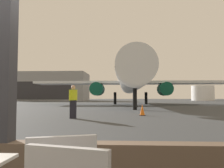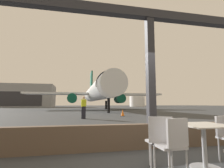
# 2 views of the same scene
# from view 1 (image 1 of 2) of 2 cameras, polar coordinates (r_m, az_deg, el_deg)

# --- Properties ---
(ground_plane) EXTENTS (220.00, 220.00, 0.00)m
(ground_plane) POSITION_cam_1_polar(r_m,az_deg,el_deg) (42.58, 1.34, -4.73)
(ground_plane) COLOR #383A3D
(window_frame) EXTENTS (9.02, 0.24, 3.75)m
(window_frame) POSITION_cam_1_polar(r_m,az_deg,el_deg) (2.89, -24.77, 1.51)
(window_frame) COLOR brown
(window_frame) RESTS_ON ground
(airplane) EXTENTS (28.61, 32.50, 10.29)m
(airplane) POSITION_cam_1_polar(r_m,az_deg,el_deg) (33.37, 4.65, 0.99)
(airplane) COLOR silver
(airplane) RESTS_ON ground
(ground_crew_worker) EXTENTS (0.40, 0.49, 1.74)m
(ground_crew_worker) POSITION_cam_1_polar(r_m,az_deg,el_deg) (12.39, -9.47, -4.15)
(ground_crew_worker) COLOR black
(ground_crew_worker) RESTS_ON ground
(traffic_cone) EXTENTS (0.36, 0.36, 0.67)m
(traffic_cone) POSITION_cam_1_polar(r_m,az_deg,el_deg) (14.31, 7.40, -6.37)
(traffic_cone) COLOR orange
(traffic_cone) RESTS_ON ground
(distant_hangar) EXTENTS (23.61, 12.82, 8.92)m
(distant_hangar) POSITION_cam_1_polar(r_m,az_deg,el_deg) (78.31, -14.80, -0.68)
(distant_hangar) COLOR gray
(distant_hangar) RESTS_ON ground
(fuel_storage_tank) EXTENTS (6.93, 6.93, 4.72)m
(fuel_storage_tank) POSITION_cam_1_polar(r_m,az_deg,el_deg) (79.09, 21.29, -2.11)
(fuel_storage_tank) COLOR white
(fuel_storage_tank) RESTS_ON ground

